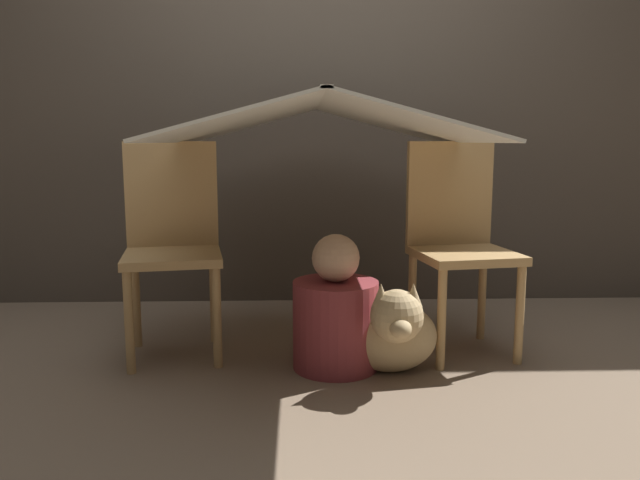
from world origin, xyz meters
TOP-DOWN VIEW (x-y plane):
  - ground_plane at (0.00, 0.00)m, footprint 8.80×8.80m
  - wall_back at (0.00, 1.20)m, footprint 7.00×0.05m
  - chair_left at (-0.63, 0.32)m, footprint 0.46×0.46m
  - chair_right at (0.60, 0.32)m, footprint 0.46×0.46m
  - sheet_canopy at (0.00, 0.25)m, footprint 1.23×1.30m
  - person_front at (0.06, 0.09)m, footprint 0.34×0.34m
  - dog at (0.27, -0.01)m, footprint 0.37×0.37m

SIDE VIEW (x-z plane):
  - ground_plane at x=0.00m, z-range 0.00..0.00m
  - dog at x=0.27m, z-range -0.01..0.38m
  - person_front at x=0.06m, z-range -0.06..0.49m
  - chair_left at x=-0.63m, z-range 0.04..0.95m
  - chair_right at x=0.60m, z-range 0.04..0.95m
  - sheet_canopy at x=0.00m, z-range 0.90..1.08m
  - wall_back at x=0.00m, z-range 0.00..2.50m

